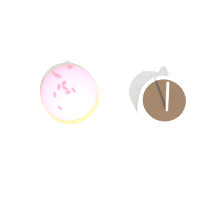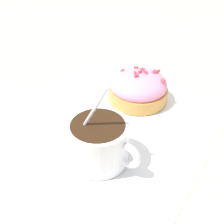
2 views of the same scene
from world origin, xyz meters
name	(u,v)px [view 1 (image 1 of 2)]	position (x,y,z in m)	size (l,w,h in m)	color
ground_plane	(115,106)	(0.00, 0.00, 0.00)	(3.00, 3.00, 0.00)	#C6B793
paper_napkin	(115,106)	(0.00, 0.00, 0.00)	(0.30, 0.30, 0.00)	white
coffee_cup	(162,103)	(-0.08, -0.01, 0.03)	(0.08, 0.10, 0.11)	white
frosted_pastry	(70,91)	(0.08, 0.00, 0.03)	(0.10, 0.10, 0.05)	#D19347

